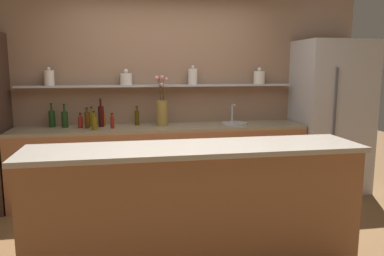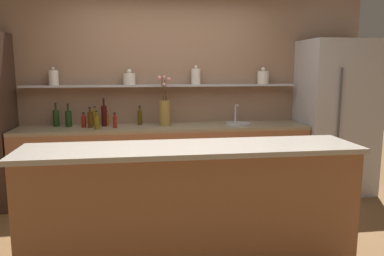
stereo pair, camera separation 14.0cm
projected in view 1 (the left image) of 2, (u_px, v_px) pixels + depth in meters
The scene contains 17 objects.
ground_plane at pixel (186, 241), 3.58m from camera, with size 12.00×12.00×0.00m, color brown.
back_wall_unit at pixel (166, 93), 4.92m from camera, with size 5.20×0.28×2.60m.
back_counter_unit at pixel (162, 162), 4.69m from camera, with size 3.55×0.62×0.92m.
island_counter at pixel (195, 207), 3.05m from camera, with size 2.69×0.61×1.02m.
refrigerator at pixel (331, 117), 4.96m from camera, with size 0.90×0.73×1.98m.
flower_vase at pixel (162, 111), 4.62m from camera, with size 0.16×0.16×0.62m.
sink_fixture at pixel (235, 122), 4.79m from camera, with size 0.33×0.33×0.25m.
bottle_wine_0 at pixel (101, 116), 4.54m from camera, with size 0.07×0.07×0.35m.
bottle_sauce_1 at pixel (80, 122), 4.46m from camera, with size 0.05×0.05×0.18m.
bottle_oil_2 at pixel (94, 123), 4.32m from camera, with size 0.06×0.06×0.22m.
bottle_sauce_3 at pixel (103, 120), 4.63m from camera, with size 0.06×0.06×0.19m.
bottle_wine_4 at pixel (65, 119), 4.50m from camera, with size 0.08×0.08×0.28m.
bottle_oil_5 at pixel (92, 118), 4.62m from camera, with size 0.06×0.06×0.24m.
bottle_oil_6 at pixel (137, 117), 4.69m from camera, with size 0.05×0.05×0.24m.
bottle_spirit_7 at pixel (87, 120), 4.44m from camera, with size 0.06×0.06×0.25m.
bottle_sauce_8 at pixel (112, 122), 4.43m from camera, with size 0.05×0.05×0.18m.
bottle_wine_9 at pixel (52, 118), 4.53m from camera, with size 0.08×0.08×0.29m.
Camera 1 is at (-0.55, -3.31, 1.64)m, focal length 35.00 mm.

